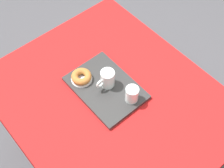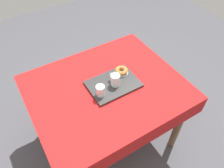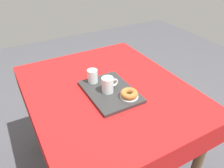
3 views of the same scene
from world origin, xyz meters
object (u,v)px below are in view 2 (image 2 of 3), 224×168
Objects in this scene: donut_plate_left at (121,73)px; water_glass_near at (100,91)px; dining_table at (107,96)px; serving_tray at (113,84)px; tea_mug_left at (115,80)px; sugar_donut_left at (121,71)px.

water_glass_near is at bearing 24.22° from donut_plate_left.
dining_table is at bearing -143.34° from water_glass_near.
serving_tray is 4.47× the size of water_glass_near.
donut_plate_left is at bearing -155.78° from water_glass_near.
water_glass_near is at bearing 12.94° from tea_mug_left.
dining_table is 0.24m from sugar_donut_left.
dining_table is at bearing -12.07° from serving_tray.
sugar_donut_left is at bearing -143.48° from tea_mug_left.
donut_plate_left is (-0.26, -0.12, -0.04)m from water_glass_near.
serving_tray is 0.06m from tea_mug_left.
sugar_donut_left is at bearing -163.02° from dining_table.
tea_mug_left reaches higher than sugar_donut_left.
tea_mug_left is at bearing 36.52° from sugar_donut_left.
serving_tray is at bearing -72.27° from tea_mug_left.
tea_mug_left is 0.14m from sugar_donut_left.
tea_mug_left is (-0.06, 0.03, 0.18)m from dining_table.
tea_mug_left reaches higher than serving_tray.
tea_mug_left reaches higher than dining_table.
donut_plate_left is 1.06× the size of sugar_donut_left.
dining_table is 3.05× the size of serving_tray.
serving_tray is (-0.06, 0.01, 0.12)m from dining_table.
tea_mug_left is 1.26× the size of water_glass_near.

